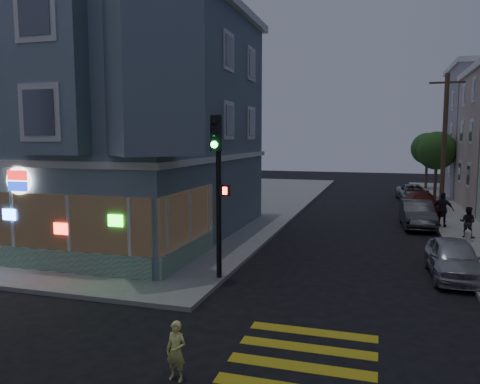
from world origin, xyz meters
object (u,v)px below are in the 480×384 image
at_px(pedestrian_a, 468,222).
at_px(traffic_signal, 218,169).
at_px(pedestrian_b, 443,210).
at_px(parked_car_a, 454,258).
at_px(running_child, 176,351).
at_px(fire_hydrant, 468,239).
at_px(utility_pole, 444,140).
at_px(parked_car_c, 422,203).
at_px(street_tree_near, 437,151).
at_px(parked_car_d, 413,193).
at_px(street_tree_far, 427,149).
at_px(parked_car_b, 417,214).

height_order(pedestrian_a, traffic_signal, traffic_signal).
xyz_separation_m(pedestrian_b, parked_car_a, (-0.72, -9.44, -0.39)).
bearing_deg(running_child, traffic_signal, 110.80).
xyz_separation_m(traffic_signal, fire_hydrant, (8.91, 7.23, -3.30)).
height_order(utility_pole, parked_car_c, utility_pole).
distance_m(utility_pole, street_tree_near, 6.06).
height_order(running_child, parked_car_a, parked_car_a).
bearing_deg(traffic_signal, parked_car_d, 47.87).
height_order(pedestrian_b, traffic_signal, traffic_signal).
xyz_separation_m(pedestrian_a, parked_car_d, (-1.61, 14.59, -0.25)).
bearing_deg(parked_car_a, pedestrian_b, 83.98).
distance_m(pedestrian_a, pedestrian_b, 2.76).
bearing_deg(utility_pole, street_tree_far, 89.18).
relative_size(parked_car_b, traffic_signal, 0.82).
distance_m(utility_pole, parked_car_c, 4.54).
bearing_deg(running_child, pedestrian_b, 78.06).
bearing_deg(fire_hydrant, parked_car_a, -104.98).
distance_m(pedestrian_b, parked_car_b, 1.33).
height_order(pedestrian_a, parked_car_b, pedestrian_a).
height_order(parked_car_a, parked_car_b, parked_car_b).
bearing_deg(parked_car_a, street_tree_near, 84.18).
height_order(running_child, traffic_signal, traffic_signal).
bearing_deg(parked_car_d, parked_car_a, -95.61).
bearing_deg(pedestrian_b, parked_car_c, -67.39).
relative_size(parked_car_c, parked_car_d, 1.01).
bearing_deg(running_child, parked_car_c, 83.75).
bearing_deg(parked_car_b, fire_hydrant, -75.42).
bearing_deg(parked_car_d, pedestrian_a, -89.54).
distance_m(pedestrian_b, fire_hydrant, 5.18).
distance_m(street_tree_far, parked_car_c, 15.82).
height_order(pedestrian_b, fire_hydrant, pedestrian_b).
distance_m(pedestrian_a, fire_hydrant, 2.55).
xyz_separation_m(parked_car_d, fire_hydrant, (1.23, -17.09, -0.05)).
bearing_deg(street_tree_near, parked_car_a, -94.17).
bearing_deg(pedestrian_a, utility_pole, -66.76).
distance_m(parked_car_d, fire_hydrant, 17.14).
bearing_deg(parked_car_a, street_tree_far, 85.28).
distance_m(utility_pole, parked_car_d, 6.80).
xyz_separation_m(running_child, parked_car_d, (6.34, 30.68, 0.03)).
height_order(parked_car_d, fire_hydrant, parked_car_d).
xyz_separation_m(utility_pole, street_tree_near, (0.20, 6.00, -0.86)).
distance_m(parked_car_a, parked_car_d, 21.39).
distance_m(street_tree_near, traffic_signal, 26.85).
bearing_deg(pedestrian_b, parked_car_a, 101.88).
xyz_separation_m(street_tree_far, parked_car_a, (-1.62, -30.22, -3.24)).
bearing_deg(parked_car_d, fire_hydrant, -91.71).
distance_m(street_tree_far, parked_car_a, 30.44).
relative_size(street_tree_far, traffic_signal, 0.96).
bearing_deg(parked_car_b, pedestrian_a, -56.78).
relative_size(running_child, pedestrian_b, 0.66).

